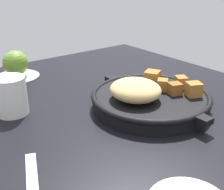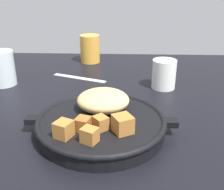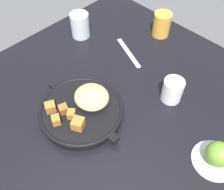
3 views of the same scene
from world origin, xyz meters
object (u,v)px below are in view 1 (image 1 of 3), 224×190
(red_apple, at_px, (15,63))
(white_creamer_pitcher, at_px, (11,96))
(cast_iron_skillet, at_px, (149,98))
(butter_knife, at_px, (33,189))

(red_apple, distance_m, white_creamer_pitcher, 0.23)
(cast_iron_skillet, height_order, red_apple, red_apple)
(white_creamer_pitcher, bearing_deg, butter_knife, 165.13)
(cast_iron_skillet, bearing_deg, red_apple, 22.13)
(cast_iron_skillet, distance_m, white_creamer_pitcher, 0.29)
(red_apple, distance_m, butter_knife, 0.49)
(cast_iron_skillet, xyz_separation_m, white_creamer_pitcher, (0.15, 0.24, 0.02))
(cast_iron_skillet, height_order, white_creamer_pitcher, white_creamer_pitcher)
(red_apple, height_order, white_creamer_pitcher, white_creamer_pitcher)
(white_creamer_pitcher, bearing_deg, red_apple, -23.08)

